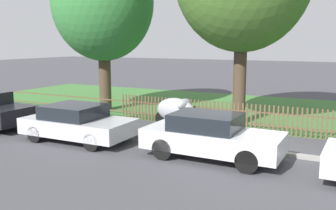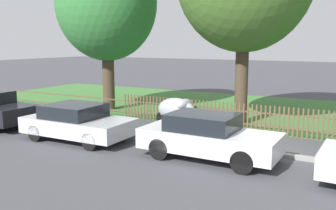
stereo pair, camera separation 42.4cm
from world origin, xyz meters
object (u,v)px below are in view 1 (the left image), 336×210
at_px(parked_car_black_saloon, 78,122).
at_px(covered_motorcycle, 177,110).
at_px(tree_nearest_kerb, 103,3).
at_px(parked_car_navy_estate, 211,136).

xyz_separation_m(parked_car_black_saloon, covered_motorcycle, (2.23, 3.28, 0.09)).
xyz_separation_m(parked_car_black_saloon, tree_nearest_kerb, (-2.71, 5.29, 4.63)).
xyz_separation_m(parked_car_navy_estate, covered_motorcycle, (-2.62, 3.14, 0.04)).
distance_m(parked_car_navy_estate, tree_nearest_kerb, 10.23).
xyz_separation_m(parked_car_navy_estate, tree_nearest_kerb, (-7.56, 5.15, 4.58)).
bearing_deg(tree_nearest_kerb, parked_car_navy_estate, -34.27).
bearing_deg(parked_car_black_saloon, tree_nearest_kerb, 116.22).
bearing_deg(parked_car_black_saloon, parked_car_navy_estate, 0.77).
height_order(parked_car_black_saloon, tree_nearest_kerb, tree_nearest_kerb).
relative_size(covered_motorcycle, tree_nearest_kerb, 0.23).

